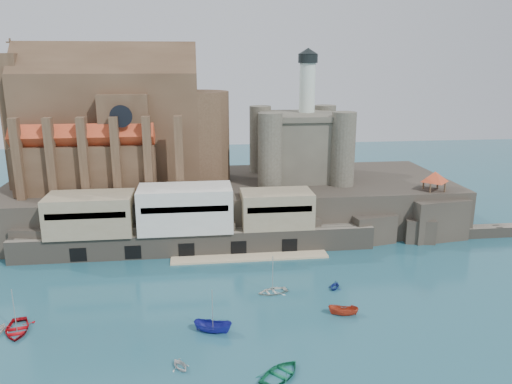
{
  "coord_description": "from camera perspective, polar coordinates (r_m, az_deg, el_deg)",
  "views": [
    {
      "loc": [
        -7.63,
        -70.53,
        36.72
      ],
      "look_at": [
        4.89,
        32.0,
        9.26
      ],
      "focal_mm": 35.0,
      "sensor_mm": 36.0,
      "label": 1
    }
  ],
  "objects": [
    {
      "name": "boat_0",
      "position": [
        79.62,
        -25.64,
        -14.17
      ],
      "size": [
        4.8,
        2.26,
        6.48
      ],
      "primitive_type": "imported",
      "rotation": [
        0.0,
        0.0,
        0.21
      ],
      "color": "#AB0911",
      "rests_on": "ground"
    },
    {
      "name": "promontory",
      "position": [
        114.64,
        -2.97,
        -1.24
      ],
      "size": [
        100.0,
        36.0,
        10.0
      ],
      "color": "black",
      "rests_on": "ground"
    },
    {
      "name": "church",
      "position": [
        114.52,
        -15.31,
        7.04
      ],
      "size": [
        47.0,
        25.93,
        30.51
      ],
      "color": "#493322",
      "rests_on": "promontory"
    },
    {
      "name": "boat_2",
      "position": [
        72.43,
        -4.94,
        -15.64
      ],
      "size": [
        2.68,
        2.65,
        5.51
      ],
      "primitive_type": "imported",
      "rotation": [
        0.0,
        0.0,
        1.24
      ],
      "color": "#222598",
      "rests_on": "ground"
    },
    {
      "name": "pavilion",
      "position": [
        111.16,
        19.76,
        1.53
      ],
      "size": [
        6.4,
        6.4,
        5.4
      ],
      "color": "#493322",
      "rests_on": "rock_outcrop"
    },
    {
      "name": "boat_3",
      "position": [
        63.84,
        2.85,
        -20.25
      ],
      "size": [
        4.05,
        4.18,
        6.32
      ],
      "primitive_type": "imported",
      "rotation": [
        0.0,
        0.0,
        2.33
      ],
      "color": "#126944",
      "rests_on": "ground"
    },
    {
      "name": "ground",
      "position": [
        79.88,
        -0.72,
        -12.48
      ],
      "size": [
        300.0,
        300.0,
        0.0
      ],
      "primitive_type": "plane",
      "color": "#1B4A59",
      "rests_on": "ground"
    },
    {
      "name": "rock_outcrop",
      "position": [
        113.22,
        19.41,
        -2.78
      ],
      "size": [
        14.5,
        10.5,
        8.7
      ],
      "color": "black",
      "rests_on": "ground"
    },
    {
      "name": "boat_5",
      "position": [
        77.49,
        9.92,
        -13.64
      ],
      "size": [
        2.04,
        2.0,
        4.52
      ],
      "primitive_type": "imported",
      "rotation": [
        0.0,
        0.0,
        4.52
      ],
      "color": "#B73A1F",
      "rests_on": "ground"
    },
    {
      "name": "boat_7",
      "position": [
        85.27,
        8.98,
        -10.82
      ],
      "size": [
        3.08,
        2.78,
        3.05
      ],
      "primitive_type": "imported",
      "rotation": [
        0.0,
        0.0,
        5.7
      ],
      "color": "navy",
      "rests_on": "ground"
    },
    {
      "name": "boat_1",
      "position": [
        65.71,
        -8.65,
        -19.28
      ],
      "size": [
        3.09,
        2.7,
        3.06
      ],
      "primitive_type": "imported",
      "rotation": [
        0.0,
        0.0,
        0.51
      ],
      "color": "silver",
      "rests_on": "ground"
    },
    {
      "name": "castle_keep",
      "position": [
        115.57,
        4.99,
        5.67
      ],
      "size": [
        21.2,
        21.2,
        29.3
      ],
      "color": "#4B473B",
      "rests_on": "promontory"
    },
    {
      "name": "boat_6",
      "position": [
        82.89,
        1.9,
        -11.42
      ],
      "size": [
        1.9,
        3.76,
        5.06
      ],
      "primitive_type": "imported",
      "rotation": [
        0.0,
        0.0,
        4.96
      ],
      "color": "silver",
      "rests_on": "ground"
    },
    {
      "name": "quay",
      "position": [
        98.52,
        -8.12,
        -3.4
      ],
      "size": [
        70.0,
        12.0,
        13.05
      ],
      "color": "#696254",
      "rests_on": "ground"
    }
  ]
}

